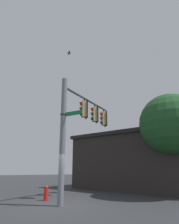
{
  "coord_description": "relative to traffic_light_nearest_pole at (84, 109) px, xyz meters",
  "views": [
    {
      "loc": [
        -10.44,
        1.85,
        1.88
      ],
      "look_at": [
        1.98,
        -2.16,
        5.52
      ],
      "focal_mm": 31.42,
      "sensor_mm": 36.0,
      "label": 1
    }
  ],
  "objects": [
    {
      "name": "ground_plane",
      "position": [
        -1.48,
        1.6,
        -5.54
      ],
      "size": [
        80.0,
        80.0,
        0.0
      ],
      "primitive_type": "plane",
      "color": "#2D3033"
    },
    {
      "name": "signal_pole",
      "position": [
        -1.48,
        1.6,
        -2.13
      ],
      "size": [
        0.31,
        0.31,
        6.81
      ],
      "primitive_type": "cylinder",
      "color": "slate",
      "rests_on": "ground"
    },
    {
      "name": "mast_arm",
      "position": [
        0.38,
        -0.43,
        0.79
      ],
      "size": [
        3.85,
        4.17,
        0.18
      ],
      "primitive_type": "cylinder",
      "rotation": [
        0.0,
        1.57,
        5.46
      ],
      "color": "slate"
    },
    {
      "name": "traffic_light_nearest_pole",
      "position": [
        0.0,
        0.0,
        0.0
      ],
      "size": [
        0.54,
        0.49,
        1.31
      ],
      "color": "black"
    },
    {
      "name": "traffic_light_mid_inner",
      "position": [
        1.01,
        -1.11,
        0.0
      ],
      "size": [
        0.54,
        0.49,
        1.31
      ],
      "color": "black"
    },
    {
      "name": "traffic_light_mid_outer",
      "position": [
        2.03,
        -2.21,
        0.0
      ],
      "size": [
        0.54,
        0.49,
        1.31
      ],
      "color": "black"
    },
    {
      "name": "street_name_sign",
      "position": [
        -1.7,
        1.4,
        -0.88
      ],
      "size": [
        1.09,
        1.03,
        0.22
      ],
      "color": "#147238"
    },
    {
      "name": "bird_flying",
      "position": [
        -0.5,
        1.2,
        3.69
      ],
      "size": [
        0.4,
        0.27,
        0.1
      ],
      "color": "#4C4742"
    },
    {
      "name": "storefront_building",
      "position": [
        3.89,
        -6.91,
        -3.17
      ],
      "size": [
        13.72,
        12.8,
        4.71
      ],
      "color": "#282321",
      "rests_on": "ground"
    },
    {
      "name": "tree_by_storefront",
      "position": [
        -1.08,
        -5.92,
        -0.85
      ],
      "size": [
        4.22,
        4.22,
        6.81
      ],
      "color": "#4C3823",
      "rests_on": "ground"
    },
    {
      "name": "fire_hydrant",
      "position": [
        0.4,
        2.11,
        -5.12
      ],
      "size": [
        0.35,
        0.24,
        0.82
      ],
      "color": "red",
      "rests_on": "ground"
    }
  ]
}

